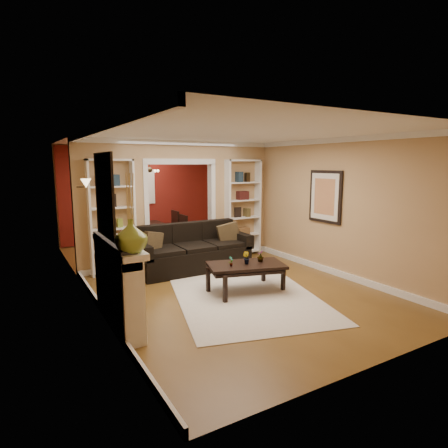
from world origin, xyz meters
TOP-DOWN VIEW (x-y plane):
  - floor at (0.00, 0.00)m, footprint 8.00×8.00m
  - ceiling at (0.00, 0.00)m, footprint 8.00×8.00m
  - wall_back at (0.00, 4.00)m, footprint 8.00×0.00m
  - wall_front at (0.00, -4.00)m, footprint 8.00×0.00m
  - wall_left at (-2.25, 0.00)m, footprint 0.00×8.00m
  - wall_right at (2.25, 0.00)m, footprint 0.00×8.00m
  - partition_wall at (0.00, 1.20)m, footprint 4.50×0.15m
  - red_back_panel at (0.00, 3.97)m, footprint 4.44×0.04m
  - dining_window at (0.00, 3.93)m, footprint 0.78×0.03m
  - area_rug at (0.02, -1.43)m, footprint 3.01×3.64m
  - sofa at (-0.06, 0.45)m, footprint 2.43×1.05m
  - pillow_left at (-0.92, 0.43)m, footprint 0.42×0.24m
  - pillow_right at (0.80, 0.43)m, footprint 0.47×0.23m
  - coffee_table at (0.16, -1.24)m, footprint 1.45×1.05m
  - plant_left at (-0.14, -1.24)m, footprint 0.11×0.10m
  - plant_center at (0.16, -1.24)m, footprint 0.12×0.14m
  - plant_right at (0.46, -1.24)m, footprint 0.15×0.15m
  - bookshelf_left at (-1.55, 1.03)m, footprint 0.90×0.30m
  - bookshelf_right at (1.55, 1.03)m, footprint 0.90×0.30m
  - fireplace at (-2.09, -1.50)m, footprint 0.32×1.70m
  - vase at (-2.09, -2.16)m, footprint 0.45×0.45m
  - mirror at (-2.23, -1.50)m, footprint 0.03×0.95m
  - wall_sconce at (-2.15, 0.55)m, footprint 0.18×0.18m
  - framed_art at (2.21, -1.00)m, footprint 0.04×0.85m
  - dining_table at (-0.11, 2.84)m, footprint 1.72×0.96m
  - dining_chair_nw at (-0.66, 2.54)m, footprint 0.49×0.49m
  - dining_chair_ne at (0.44, 2.54)m, footprint 0.58×0.58m
  - dining_chair_sw at (-0.66, 3.14)m, footprint 0.52×0.52m
  - dining_chair_se at (0.44, 3.14)m, footprint 0.59×0.59m
  - chandelier at (0.00, 2.70)m, footprint 0.50×0.50m

SIDE VIEW (x-z plane):
  - floor at x=0.00m, z-range 0.00..0.00m
  - area_rug at x=0.02m, z-range 0.00..0.01m
  - coffee_table at x=0.16m, z-range 0.00..0.49m
  - dining_table at x=-0.11m, z-range 0.00..0.60m
  - dining_chair_nw at x=-0.66m, z-range 0.00..0.81m
  - dining_chair_sw at x=-0.66m, z-range 0.00..0.85m
  - dining_chair_ne at x=0.44m, z-range 0.00..0.89m
  - dining_chair_se at x=0.44m, z-range 0.00..0.94m
  - sofa at x=-0.06m, z-range 0.00..0.95m
  - plant_left at x=-0.14m, z-range 0.49..0.67m
  - fireplace at x=-2.09m, z-range 0.00..1.16m
  - plant_right at x=0.46m, z-range 0.49..0.69m
  - plant_center at x=0.16m, z-range 0.49..0.71m
  - pillow_left at x=-0.92m, z-range 0.46..0.87m
  - pillow_right at x=0.80m, z-range 0.46..0.92m
  - bookshelf_left at x=-1.55m, z-range 0.00..2.30m
  - bookshelf_right at x=1.55m, z-range 0.00..2.30m
  - red_back_panel at x=0.00m, z-range 0.00..2.64m
  - wall_back at x=0.00m, z-range -2.65..5.35m
  - wall_front at x=0.00m, z-range -2.65..5.35m
  - wall_left at x=-2.25m, z-range -2.65..5.35m
  - wall_right at x=2.25m, z-range -2.65..5.35m
  - partition_wall at x=0.00m, z-range 0.00..2.70m
  - vase at x=-2.09m, z-range 1.16..1.56m
  - dining_window at x=0.00m, z-range 1.06..2.04m
  - framed_art at x=2.21m, z-range 1.02..2.08m
  - mirror at x=-2.23m, z-range 1.25..2.35m
  - wall_sconce at x=-2.15m, z-range 1.72..1.94m
  - chandelier at x=0.00m, z-range 1.87..2.17m
  - ceiling at x=0.00m, z-range 2.70..2.70m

